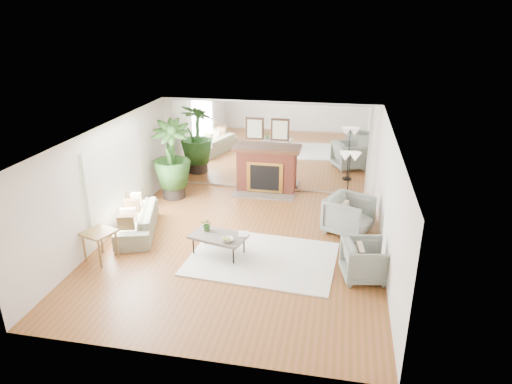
% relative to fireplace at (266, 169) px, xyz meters
% --- Properties ---
extents(ground, '(7.00, 7.00, 0.00)m').
position_rel_fireplace_xyz_m(ground, '(0.00, -3.26, -0.66)').
color(ground, brown).
rests_on(ground, ground).
extents(wall_left, '(0.02, 7.00, 2.50)m').
position_rel_fireplace_xyz_m(wall_left, '(-2.99, -3.26, 0.59)').
color(wall_left, white).
rests_on(wall_left, ground).
extents(wall_right, '(0.02, 7.00, 2.50)m').
position_rel_fireplace_xyz_m(wall_right, '(2.99, -3.26, 0.59)').
color(wall_right, white).
rests_on(wall_right, ground).
extents(wall_back, '(6.00, 0.02, 2.50)m').
position_rel_fireplace_xyz_m(wall_back, '(0.00, 0.23, 0.59)').
color(wall_back, white).
rests_on(wall_back, ground).
extents(mirror_panel, '(5.40, 0.04, 2.40)m').
position_rel_fireplace_xyz_m(mirror_panel, '(0.00, 0.21, 0.59)').
color(mirror_panel, silver).
rests_on(mirror_panel, wall_back).
extents(window_panel, '(0.04, 2.40, 1.50)m').
position_rel_fireplace_xyz_m(window_panel, '(-2.96, -2.86, 0.69)').
color(window_panel, '#B2E09E').
rests_on(window_panel, wall_left).
extents(fireplace, '(1.85, 0.83, 2.05)m').
position_rel_fireplace_xyz_m(fireplace, '(0.00, 0.00, 0.00)').
color(fireplace, brown).
rests_on(fireplace, ground).
extents(area_rug, '(3.08, 2.30, 0.03)m').
position_rel_fireplace_xyz_m(area_rug, '(0.57, -3.73, -0.64)').
color(area_rug, silver).
rests_on(area_rug, ground).
extents(coffee_table, '(1.25, 0.92, 0.45)m').
position_rel_fireplace_xyz_m(coffee_table, '(-0.35, -3.71, -0.25)').
color(coffee_table, '#695C52').
rests_on(coffee_table, ground).
extents(sofa, '(1.31, 2.11, 0.57)m').
position_rel_fireplace_xyz_m(sofa, '(-2.45, -3.07, -0.37)').
color(sofa, gray).
rests_on(sofa, ground).
extents(armchair_back, '(1.25, 1.24, 0.87)m').
position_rel_fireplace_xyz_m(armchair_back, '(2.28, -2.14, -0.23)').
color(armchair_back, gray).
rests_on(armchair_back, ground).
extents(armchair_front, '(0.97, 0.95, 0.75)m').
position_rel_fireplace_xyz_m(armchair_front, '(2.60, -4.06, -0.28)').
color(armchair_front, gray).
rests_on(armchair_front, ground).
extents(side_table, '(0.71, 0.71, 0.63)m').
position_rel_fireplace_xyz_m(side_table, '(-2.65, -4.36, -0.13)').
color(side_table, olive).
rests_on(side_table, ground).
extents(potted_ficus, '(1.24, 1.24, 2.13)m').
position_rel_fireplace_xyz_m(potted_ficus, '(-2.39, -0.88, 0.48)').
color(potted_ficus, black).
rests_on(potted_ficus, ground).
extents(floor_lamp, '(0.52, 0.29, 1.59)m').
position_rel_fireplace_xyz_m(floor_lamp, '(2.23, -1.07, 0.70)').
color(floor_lamp, black).
rests_on(floor_lamp, ground).
extents(tabletop_plant, '(0.26, 0.23, 0.27)m').
position_rel_fireplace_xyz_m(tabletop_plant, '(-0.63, -3.54, -0.07)').
color(tabletop_plant, '#2D5A21').
rests_on(tabletop_plant, coffee_table).
extents(fruit_bowl, '(0.32, 0.32, 0.06)m').
position_rel_fireplace_xyz_m(fruit_bowl, '(-0.12, -3.93, -0.18)').
color(fruit_bowl, olive).
rests_on(fruit_bowl, coffee_table).
extents(book, '(0.25, 0.31, 0.02)m').
position_rel_fireplace_xyz_m(book, '(0.05, -3.60, -0.20)').
color(book, olive).
rests_on(book, coffee_table).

